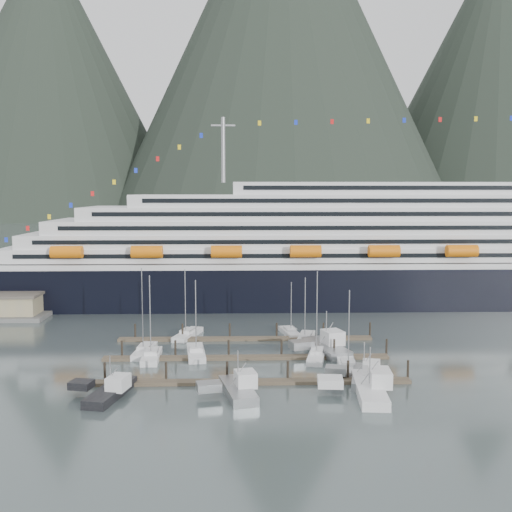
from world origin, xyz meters
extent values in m
plane|color=#475353|center=(0.00, 0.00, 0.00)|extent=(1600.00, 1600.00, 0.00)
cone|color=black|center=(40.00, 560.00, 180.00)|extent=(400.00, 400.00, 420.00)
cone|color=black|center=(-220.00, 600.00, 145.00)|extent=(340.00, 340.00, 340.00)
cone|color=black|center=(300.00, 620.00, 155.00)|extent=(360.00, 360.00, 360.00)
cube|color=black|center=(25.00, 55.00, 4.00)|extent=(210.00, 28.00, 12.00)
cube|color=silver|center=(25.00, 55.00, 10.50)|extent=(205.80, 27.44, 1.50)
cube|color=silver|center=(30.00, 55.00, 13.10)|extent=(185.00, 26.00, 3.20)
cube|color=black|center=(30.00, 41.95, 13.26)|extent=(175.75, 0.20, 1.00)
cube|color=silver|center=(32.00, 55.00, 16.30)|extent=(180.00, 25.00, 3.20)
cube|color=black|center=(32.00, 42.45, 16.46)|extent=(171.00, 0.20, 1.00)
cube|color=silver|center=(34.00, 55.00, 19.50)|extent=(172.00, 24.00, 3.20)
cube|color=black|center=(34.00, 42.95, 19.66)|extent=(163.40, 0.20, 1.00)
cube|color=silver|center=(36.00, 55.00, 22.70)|extent=(160.00, 23.00, 3.20)
cube|color=black|center=(36.00, 43.45, 22.86)|extent=(152.00, 0.20, 1.00)
cube|color=silver|center=(38.00, 55.00, 25.80)|extent=(140.00, 22.00, 3.00)
cube|color=black|center=(38.00, 43.95, 25.95)|extent=(133.00, 0.20, 1.00)
cube|color=silver|center=(40.00, 55.00, 28.80)|extent=(95.00, 20.00, 3.00)
cube|color=black|center=(40.00, 44.95, 28.95)|extent=(90.25, 0.20, 1.00)
cylinder|color=gray|center=(-10.00, 55.00, 38.30)|extent=(1.00, 1.00, 16.00)
cylinder|color=orange|center=(-45.00, 40.00, 14.50)|extent=(7.00, 2.80, 2.80)
cylinder|color=orange|center=(-27.00, 40.00, 14.50)|extent=(7.00, 2.80, 2.80)
cylinder|color=orange|center=(-9.00, 40.00, 14.50)|extent=(7.00, 2.80, 2.80)
cylinder|color=orange|center=(9.00, 40.00, 14.50)|extent=(7.00, 2.80, 2.80)
cylinder|color=orange|center=(27.00, 40.00, 14.50)|extent=(7.00, 2.80, 2.80)
cylinder|color=orange|center=(45.00, 40.00, 14.50)|extent=(7.00, 2.80, 2.80)
cube|color=#4B3F30|center=(-5.00, -10.00, 0.25)|extent=(48.00, 2.00, 0.50)
cylinder|color=black|center=(-26.00, -8.90, 1.40)|extent=(0.36, 0.36, 3.20)
cylinder|color=black|center=(-17.00, -8.90, 1.40)|extent=(0.36, 0.36, 3.20)
cylinder|color=black|center=(-8.00, -8.90, 1.40)|extent=(0.36, 0.36, 3.20)
cylinder|color=black|center=(1.00, -8.90, 1.40)|extent=(0.36, 0.36, 3.20)
cylinder|color=black|center=(10.00, -8.90, 1.40)|extent=(0.36, 0.36, 3.20)
cylinder|color=black|center=(19.00, -8.90, 1.40)|extent=(0.36, 0.36, 3.20)
cube|color=#4B3F30|center=(-5.00, 3.00, 0.25)|extent=(48.00, 2.00, 0.50)
cylinder|color=black|center=(-26.00, 4.10, 1.40)|extent=(0.36, 0.36, 3.20)
cylinder|color=black|center=(-17.00, 4.10, 1.40)|extent=(0.36, 0.36, 3.20)
cylinder|color=black|center=(-8.00, 4.10, 1.40)|extent=(0.36, 0.36, 3.20)
cylinder|color=black|center=(1.00, 4.10, 1.40)|extent=(0.36, 0.36, 3.20)
cylinder|color=black|center=(10.00, 4.10, 1.40)|extent=(0.36, 0.36, 3.20)
cylinder|color=black|center=(19.00, 4.10, 1.40)|extent=(0.36, 0.36, 3.20)
cube|color=#4B3F30|center=(-5.00, 16.00, 0.25)|extent=(48.00, 2.00, 0.50)
cylinder|color=black|center=(-26.00, 17.10, 1.40)|extent=(0.36, 0.36, 3.20)
cylinder|color=black|center=(-17.00, 17.10, 1.40)|extent=(0.36, 0.36, 3.20)
cylinder|color=black|center=(-8.00, 17.10, 1.40)|extent=(0.36, 0.36, 3.20)
cylinder|color=black|center=(1.00, 17.10, 1.40)|extent=(0.36, 0.36, 3.20)
cylinder|color=black|center=(10.00, 17.10, 1.40)|extent=(0.36, 0.36, 3.20)
cylinder|color=black|center=(19.00, 17.10, 1.40)|extent=(0.36, 0.36, 3.20)
cube|color=silver|center=(-20.92, 3.29, 0.25)|extent=(3.14, 9.66, 1.49)
cube|color=silver|center=(-20.92, 3.29, 1.22)|extent=(2.25, 3.43, 0.85)
cylinder|color=gray|center=(-20.88, 2.33, 7.65)|extent=(0.17, 0.17, 13.40)
cube|color=silver|center=(-22.64, 6.82, 0.25)|extent=(3.26, 10.12, 1.40)
cube|color=silver|center=(-22.64, 6.82, 1.15)|extent=(2.22, 3.62, 0.80)
cylinder|color=gray|center=(-22.71, 5.83, 8.00)|extent=(0.16, 0.16, 14.21)
cube|color=silver|center=(-13.63, 5.28, 0.25)|extent=(4.08, 10.74, 1.54)
cube|color=silver|center=(-13.63, 5.28, 1.27)|extent=(2.62, 3.90, 0.88)
cylinder|color=gray|center=(-13.50, 4.24, 7.13)|extent=(0.18, 0.18, 12.27)
cube|color=silver|center=(6.97, 3.34, 0.25)|extent=(4.88, 11.39, 1.41)
cube|color=silver|center=(6.97, 3.34, 1.16)|extent=(2.78, 4.22, 0.81)
cylinder|color=gray|center=(6.74, 2.26, 7.92)|extent=(0.16, 0.16, 14.02)
cube|color=silver|center=(-16.16, 18.69, 0.25)|extent=(5.54, 10.51, 1.43)
cube|color=silver|center=(-16.16, 18.69, 1.17)|extent=(3.00, 4.01, 0.81)
cylinder|color=gray|center=(-16.47, 17.72, 7.13)|extent=(0.16, 0.16, 12.42)
cube|color=silver|center=(3.78, 20.00, 0.25)|extent=(4.04, 8.71, 1.31)
cube|color=silver|center=(3.78, 20.00, 1.07)|extent=(2.41, 3.25, 0.75)
cylinder|color=gray|center=(3.94, 19.18, 5.71)|extent=(0.15, 0.15, 9.74)
cube|color=silver|center=(6.26, 14.53, 0.25)|extent=(4.96, 11.00, 1.42)
cube|color=silver|center=(6.26, 14.53, 1.17)|extent=(2.82, 4.10, 0.81)
cylinder|color=gray|center=(6.02, 13.49, 6.60)|extent=(0.16, 0.16, 11.37)
cube|color=silver|center=(10.90, -3.73, 0.25)|extent=(3.39, 9.49, 1.45)
cube|color=silver|center=(10.90, -3.73, 1.19)|extent=(2.31, 3.41, 0.83)
cylinder|color=gray|center=(10.83, -4.65, 6.92)|extent=(0.17, 0.17, 11.98)
cube|color=black|center=(-23.87, -15.00, 0.35)|extent=(5.54, 11.79, 1.75)
cube|color=black|center=(-28.09, -14.06, 1.40)|extent=(3.45, 3.09, 1.05)
cube|color=silver|center=(-22.76, -15.25, 2.01)|extent=(3.13, 3.86, 1.93)
cube|color=black|center=(-22.76, -15.25, 2.71)|extent=(2.91, 3.60, 0.44)
cylinder|color=gray|center=(-23.87, -15.00, 3.50)|extent=(0.14, 0.14, 4.38)
cube|color=gray|center=(-6.38, -15.00, 0.35)|extent=(5.67, 11.20, 1.95)
cube|color=gray|center=(-10.36, -15.85, 1.56)|extent=(3.73, 3.00, 1.17)
cube|color=silver|center=(-5.33, -14.78, 2.24)|extent=(3.34, 3.71, 2.14)
cube|color=black|center=(-5.33, -14.78, 3.02)|extent=(3.10, 3.46, 0.49)
cylinder|color=gray|center=(-6.38, -15.00, 3.89)|extent=(0.16, 0.16, 4.87)
cube|color=silver|center=(11.89, -15.00, 0.35)|extent=(4.89, 14.57, 2.04)
cube|color=silver|center=(6.47, -14.53, 1.64)|extent=(3.73, 3.43, 1.23)
cube|color=silver|center=(13.31, -15.12, 2.35)|extent=(3.22, 4.52, 2.25)
cube|color=black|center=(13.31, -15.12, 3.17)|extent=(2.99, 4.22, 0.51)
cylinder|color=gray|center=(11.89, -15.00, 4.09)|extent=(0.16, 0.16, 5.11)
cube|color=gray|center=(12.28, -9.37, 0.35)|extent=(5.59, 11.32, 1.81)
cube|color=gray|center=(8.25, -8.45, 1.45)|extent=(3.53, 3.01, 1.09)
cube|color=silver|center=(13.34, -9.61, 2.08)|extent=(3.20, 3.74, 1.99)
cube|color=black|center=(13.34, -9.61, 2.81)|extent=(2.97, 3.49, 0.45)
cylinder|color=gray|center=(12.28, -9.37, 3.62)|extent=(0.14, 0.14, 4.53)
cube|color=gray|center=(9.01, 6.71, 0.35)|extent=(7.57, 13.05, 2.26)
cube|color=gray|center=(4.51, 5.31, 1.80)|extent=(4.47, 3.75, 1.35)
cube|color=silver|center=(10.19, 7.08, 2.59)|extent=(4.12, 4.49, 2.48)
cube|color=black|center=(10.19, 7.08, 3.50)|extent=(3.84, 4.19, 0.56)
cylinder|color=gray|center=(9.01, 6.71, 4.51)|extent=(0.18, 0.18, 5.64)
camera|label=1|loc=(-6.20, -95.18, 27.95)|focal=42.00mm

